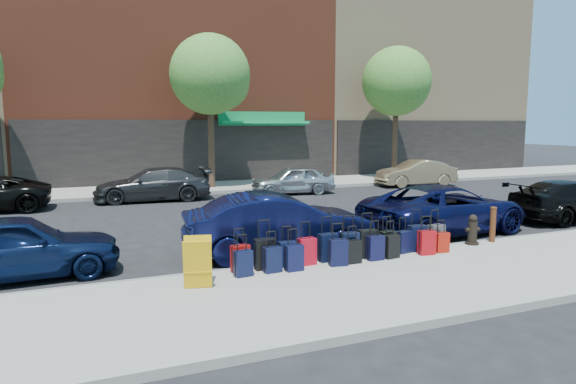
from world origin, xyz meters
name	(u,v)px	position (x,y,z in m)	size (l,w,h in m)	color
ground	(272,227)	(0.00, 0.00, 0.00)	(120.00, 120.00, 0.00)	black
sidewalk_near	(389,284)	(0.00, -6.50, 0.07)	(60.00, 4.00, 0.15)	gray
sidewalk_far	(200,188)	(0.00, 10.00, 0.07)	(60.00, 4.00, 0.15)	gray
curb_near	(340,259)	(0.00, -4.48, 0.07)	(60.00, 0.08, 0.15)	gray
curb_far	(210,193)	(0.00, 7.98, 0.07)	(60.00, 0.08, 0.15)	gray
building_center	(166,11)	(0.00, 17.99, 9.98)	(17.00, 12.85, 20.00)	maroon
building_right	(388,44)	(16.00, 17.99, 8.98)	(15.00, 12.12, 18.00)	tan
tree_center	(213,77)	(0.64, 9.50, 5.41)	(3.80, 3.80, 7.27)	black
tree_right	(399,83)	(11.14, 9.50, 5.41)	(3.80, 3.80, 7.27)	black
suitcase_front_0	(240,258)	(-2.54, -4.81, 0.44)	(0.41, 0.26, 0.92)	maroon
suitcase_front_1	(265,254)	(-2.00, -4.81, 0.48)	(0.45, 0.27, 1.06)	black
suitcase_front_2	(287,254)	(-1.48, -4.80, 0.43)	(0.38, 0.23, 0.88)	black
suitcase_front_3	(307,251)	(-1.03, -4.84, 0.45)	(0.41, 0.25, 0.96)	#A90A1A
suitcase_front_4	(328,247)	(-0.47, -4.76, 0.47)	(0.43, 0.25, 1.01)	black
suitcase_front_5	(349,246)	(0.04, -4.83, 0.47)	(0.43, 0.24, 1.01)	black
suitcase_front_6	(368,244)	(0.52, -4.84, 0.48)	(0.46, 0.29, 1.04)	black
suitcase_front_7	(388,243)	(1.08, -4.81, 0.44)	(0.39, 0.22, 0.92)	black
suitcase_front_8	(404,242)	(1.55, -4.79, 0.42)	(0.38, 0.25, 0.86)	black
suitcase_front_9	(417,238)	(1.95, -4.76, 0.47)	(0.44, 0.26, 1.02)	black
suitcase_front_10	(436,237)	(2.47, -4.82, 0.46)	(0.44, 0.28, 0.99)	#3D3D42
suitcase_back_0	(243,263)	(-2.58, -5.12, 0.42)	(0.38, 0.25, 0.86)	black
suitcase_back_1	(272,260)	(-1.93, -5.08, 0.42)	(0.38, 0.24, 0.86)	black
suitcase_back_2	(294,258)	(-1.47, -5.15, 0.43)	(0.38, 0.23, 0.89)	black
suitcase_back_4	(338,252)	(-0.42, -5.16, 0.44)	(0.42, 0.28, 0.93)	black
suitcase_back_5	(353,252)	(-0.03, -5.12, 0.41)	(0.35, 0.20, 0.83)	black
suitcase_back_6	(375,248)	(0.57, -5.08, 0.43)	(0.38, 0.22, 0.90)	black
suitcase_back_7	(391,246)	(1.01, -5.07, 0.42)	(0.39, 0.26, 0.86)	black
suitcase_back_9	(427,243)	(1.95, -5.13, 0.44)	(0.41, 0.27, 0.92)	#9D0A0F
suitcase_back_10	(442,242)	(2.42, -5.10, 0.40)	(0.34, 0.21, 0.78)	#9E160A
fire_hydrant	(473,231)	(3.70, -4.73, 0.50)	(0.40, 0.35, 0.77)	black
bollard	(493,224)	(4.37, -4.72, 0.62)	(0.17, 0.17, 0.92)	#38190C
display_rack	(198,263)	(-3.58, -5.44, 0.62)	(0.65, 0.69, 0.94)	#DCA00C
car_near_0	(15,247)	(-6.85, -3.05, 0.70)	(1.65, 4.11, 1.40)	#0D1A3C
car_near_1	(279,225)	(-1.07, -3.30, 0.76)	(1.62, 4.64, 1.53)	#0C1137
car_near_2	(445,209)	(4.38, -2.81, 0.73)	(2.41, 5.22, 1.45)	#0D0F39
car_near_3	(573,200)	(9.64, -2.86, 0.68)	(1.89, 4.66, 1.35)	black
car_far_1	(153,184)	(-2.66, 7.03, 0.69)	(1.93, 4.76, 1.38)	#303032
car_far_2	(293,180)	(3.56, 6.69, 0.65)	(1.53, 3.80, 1.30)	#BABDC2
car_far_3	(416,173)	(10.59, 6.94, 0.68)	(1.43, 4.10, 1.35)	tan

